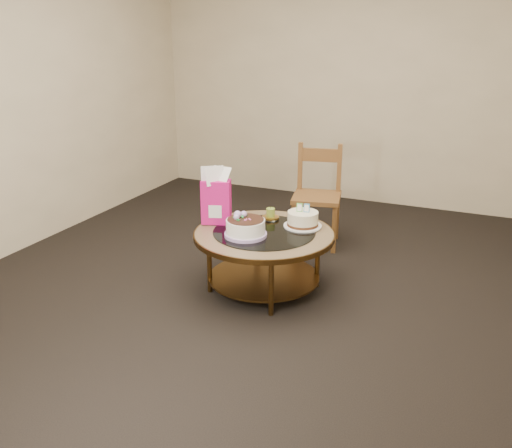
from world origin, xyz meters
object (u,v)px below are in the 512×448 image
at_px(cream_cake, 303,219).
at_px(decorated_cake, 245,228).
at_px(dining_chair, 317,195).
at_px(gift_bag, 216,196).
at_px(coffee_table, 264,242).

bearing_deg(cream_cake, decorated_cake, -141.44).
height_order(decorated_cake, dining_chair, dining_chair).
relative_size(cream_cake, gift_bag, 0.66).
relative_size(decorated_cake, gift_bag, 0.70).
bearing_deg(coffee_table, cream_cake, 43.56).
bearing_deg(gift_bag, cream_cake, -1.99).
xyz_separation_m(decorated_cake, gift_bag, (-0.31, 0.17, 0.15)).
relative_size(coffee_table, decorated_cake, 3.41).
bearing_deg(decorated_cake, coffee_table, 58.71).
xyz_separation_m(cream_cake, gift_bag, (-0.62, -0.18, 0.16)).
height_order(decorated_cake, cream_cake, cream_cake).
bearing_deg(coffee_table, decorated_cake, -121.29).
xyz_separation_m(coffee_table, dining_chair, (0.05, 1.06, 0.07)).
height_order(cream_cake, gift_bag, gift_bag).
xyz_separation_m(coffee_table, decorated_cake, (-0.08, -0.14, 0.14)).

